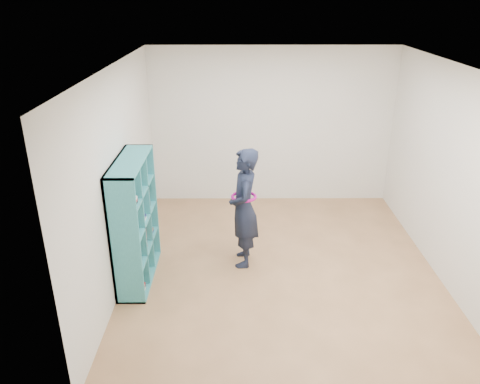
{
  "coord_description": "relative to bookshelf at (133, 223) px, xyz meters",
  "views": [
    {
      "loc": [
        -0.56,
        -5.28,
        3.36
      ],
      "look_at": [
        -0.54,
        0.3,
        0.96
      ],
      "focal_mm": 35.0,
      "sensor_mm": 36.0,
      "label": 1
    }
  ],
  "objects": [
    {
      "name": "floor",
      "position": [
        1.84,
        0.2,
        -0.77
      ],
      "size": [
        4.5,
        4.5,
        0.0
      ],
      "primitive_type": "plane",
      "color": "olive",
      "rests_on": "ground"
    },
    {
      "name": "ceiling",
      "position": [
        1.84,
        0.2,
        1.83
      ],
      "size": [
        4.5,
        4.5,
        0.0
      ],
      "primitive_type": "plane",
      "color": "white",
      "rests_on": "wall_back"
    },
    {
      "name": "wall_left",
      "position": [
        -0.16,
        0.2,
        0.53
      ],
      "size": [
        0.02,
        4.5,
        2.6
      ],
      "primitive_type": "cube",
      "color": "silver",
      "rests_on": "floor"
    },
    {
      "name": "wall_right",
      "position": [
        3.84,
        0.2,
        0.53
      ],
      "size": [
        0.02,
        4.5,
        2.6
      ],
      "primitive_type": "cube",
      "color": "silver",
      "rests_on": "floor"
    },
    {
      "name": "wall_back",
      "position": [
        1.84,
        2.45,
        0.53
      ],
      "size": [
        4.0,
        0.02,
        2.6
      ],
      "primitive_type": "cube",
      "color": "silver",
      "rests_on": "floor"
    },
    {
      "name": "wall_front",
      "position": [
        1.84,
        -2.05,
        0.53
      ],
      "size": [
        4.0,
        0.02,
        2.6
      ],
      "primitive_type": "cube",
      "color": "silver",
      "rests_on": "floor"
    },
    {
      "name": "bookshelf",
      "position": [
        0.0,
        0.0,
        0.0
      ],
      "size": [
        0.35,
        1.18,
        1.58
      ],
      "color": "teal",
      "rests_on": "floor"
    },
    {
      "name": "person",
      "position": [
        1.36,
        0.35,
        0.03
      ],
      "size": [
        0.39,
        0.59,
        1.59
      ],
      "rotation": [
        0.0,
        0.0,
        -1.56
      ],
      "color": "black",
      "rests_on": "floor"
    },
    {
      "name": "smartphone",
      "position": [
        1.21,
        0.42,
        0.13
      ],
      "size": [
        0.01,
        0.1,
        0.13
      ],
      "rotation": [
        0.33,
        0.0,
        0.04
      ],
      "color": "silver",
      "rests_on": "person"
    }
  ]
}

